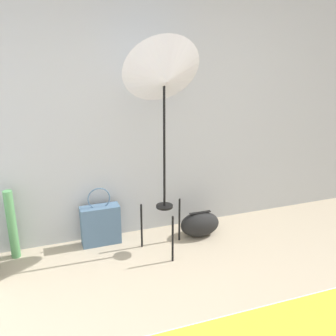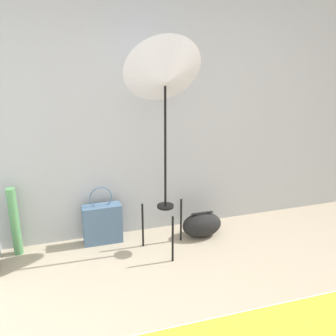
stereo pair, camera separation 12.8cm
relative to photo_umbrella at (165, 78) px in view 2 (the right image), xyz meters
The scene contains 5 objects.
wall_back 0.62m from the photo_umbrella, 70.17° to the left, with size 8.00×0.05×2.60m.
photo_umbrella is the anchor object (origin of this frame).
tote_bag 1.59m from the photo_umbrella, 150.76° to the left, with size 0.39×0.15×0.60m.
duffel_bag 1.60m from the photo_umbrella, 17.53° to the left, with size 0.42×0.26×0.27m.
paper_roll 1.94m from the photo_umbrella, 166.27° to the left, with size 0.09×0.09×0.68m.
Camera 2 is at (-1.16, -1.67, 2.03)m, focal length 42.00 mm.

